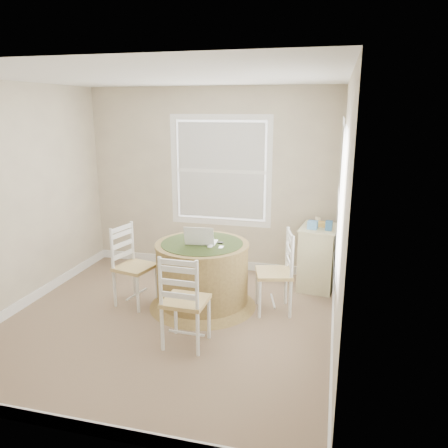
% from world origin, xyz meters
% --- Properties ---
extents(room, '(3.64, 3.64, 2.64)m').
position_xyz_m(room, '(0.17, 0.16, 1.30)').
color(room, '#8C7459').
rests_on(room, ground).
extents(round_table, '(1.28, 1.28, 0.79)m').
position_xyz_m(round_table, '(0.26, 0.49, 0.43)').
color(round_table, olive).
rests_on(round_table, ground).
extents(chair_left, '(0.49, 0.50, 0.95)m').
position_xyz_m(chair_left, '(-0.53, 0.34, 0.47)').
color(chair_left, white).
rests_on(chair_left, ground).
extents(chair_near, '(0.43, 0.41, 0.95)m').
position_xyz_m(chair_near, '(0.36, -0.41, 0.47)').
color(chair_near, white).
rests_on(chair_near, ground).
extents(chair_right, '(0.49, 0.51, 0.95)m').
position_xyz_m(chair_right, '(1.10, 0.56, 0.47)').
color(chair_right, white).
rests_on(chair_right, ground).
extents(laptop, '(0.36, 0.33, 0.24)m').
position_xyz_m(laptop, '(0.26, 0.47, 0.82)').
color(laptop, white).
rests_on(laptop, round_table).
extents(mouse, '(0.07, 0.10, 0.03)m').
position_xyz_m(mouse, '(0.39, 0.37, 0.80)').
color(mouse, white).
rests_on(mouse, round_table).
extents(phone, '(0.05, 0.09, 0.02)m').
position_xyz_m(phone, '(0.52, 0.38, 0.79)').
color(phone, '#B7BABF').
rests_on(phone, round_table).
extents(keys, '(0.06, 0.05, 0.02)m').
position_xyz_m(keys, '(0.48, 0.53, 0.79)').
color(keys, black).
rests_on(keys, round_table).
extents(corner_chest, '(0.54, 0.67, 0.83)m').
position_xyz_m(corner_chest, '(1.56, 1.41, 0.42)').
color(corner_chest, beige).
rests_on(corner_chest, ground).
extents(tissue_box, '(0.13, 0.13, 0.10)m').
position_xyz_m(tissue_box, '(1.47, 1.28, 0.88)').
color(tissue_box, '#609DDB').
rests_on(tissue_box, corner_chest).
extents(box_yellow, '(0.16, 0.12, 0.06)m').
position_xyz_m(box_yellow, '(1.60, 1.44, 0.86)').
color(box_yellow, '#E9B652').
rests_on(box_yellow, corner_chest).
extents(box_blue, '(0.09, 0.09, 0.12)m').
position_xyz_m(box_blue, '(1.69, 1.26, 0.89)').
color(box_blue, '#33679B').
rests_on(box_blue, corner_chest).
extents(cup_cream, '(0.07, 0.07, 0.09)m').
position_xyz_m(cup_cream, '(1.53, 1.57, 0.87)').
color(cup_cream, beige).
rests_on(cup_cream, corner_chest).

